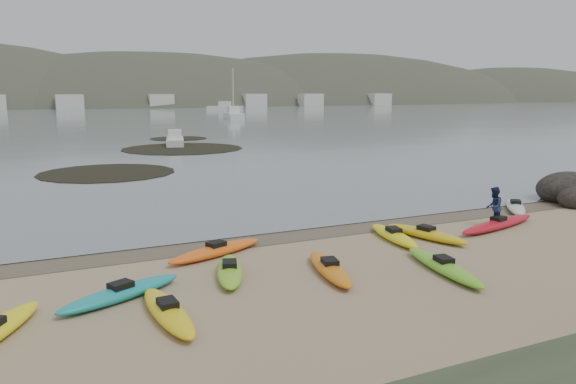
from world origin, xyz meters
TOP-DOWN VIEW (x-y plane):
  - ground at (0.00, 0.00)m, footprint 600.00×600.00m
  - wet_sand at (0.00, -0.30)m, footprint 60.00×60.00m
  - water at (0.00, 300.00)m, footprint 1200.00×1200.00m
  - kayaks at (-0.02, -3.78)m, footprint 22.65×8.81m
  - person_east at (7.44, -2.60)m, footprint 0.95×0.91m
  - kelp_mats at (1.88, 28.36)m, footprint 17.62×30.11m
  - moored_boats at (7.88, 86.99)m, footprint 84.58×90.47m
  - far_hills at (39.38, 193.97)m, footprint 550.00×135.00m
  - far_town at (6.00, 145.00)m, footprint 199.00×5.00m

SIDE VIEW (x-z plane):
  - far_hills at x=39.38m, z-range -55.93..24.07m
  - ground at x=0.00m, z-range 0.00..0.00m
  - wet_sand at x=0.00m, z-range 0.00..0.00m
  - water at x=0.00m, z-range 0.01..0.01m
  - kelp_mats at x=1.88m, z-range 0.01..0.05m
  - kayaks at x=-0.02m, z-range 0.00..0.34m
  - moored_boats at x=7.88m, z-range -0.05..1.20m
  - person_east at x=7.44m, z-range 0.00..1.55m
  - far_town at x=6.00m, z-range 0.00..4.00m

